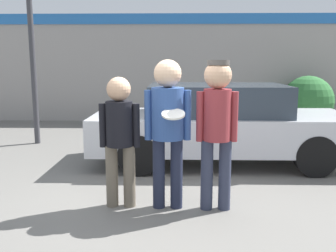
{
  "coord_description": "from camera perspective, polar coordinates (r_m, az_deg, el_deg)",
  "views": [
    {
      "loc": [
        0.31,
        -4.5,
        1.81
      ],
      "look_at": [
        0.19,
        0.14,
        1.01
      ],
      "focal_mm": 40.0,
      "sensor_mm": 36.0,
      "label": 1
    }
  ],
  "objects": [
    {
      "name": "person_left",
      "position": [
        4.64,
        -7.37,
        -0.86
      ],
      "size": [
        0.5,
        0.33,
        1.63
      ],
      "color": "#665B4C",
      "rests_on": "ground"
    },
    {
      "name": "ground_plane",
      "position": [
        4.86,
        -2.38,
        -12.09
      ],
      "size": [
        56.0,
        56.0,
        0.0
      ],
      "primitive_type": "plane",
      "color": "#66635E"
    },
    {
      "name": "parked_car_near",
      "position": [
        6.73,
        7.95,
        0.39
      ],
      "size": [
        4.53,
        1.78,
        1.41
      ],
      "color": "#B7BABF",
      "rests_on": "ground"
    },
    {
      "name": "person_middle_with_frisbee",
      "position": [
        4.52,
        -0.05,
        1.05
      ],
      "size": [
        0.56,
        0.61,
        1.84
      ],
      "color": "#1E2338",
      "rests_on": "ground"
    },
    {
      "name": "storefront_building",
      "position": [
        11.44,
        -0.13,
        8.9
      ],
      "size": [
        24.0,
        0.22,
        3.2
      ],
      "color": "gray",
      "rests_on": "ground"
    },
    {
      "name": "shrub",
      "position": [
        11.21,
        20.49,
        3.56
      ],
      "size": [
        1.42,
        1.42,
        1.42
      ],
      "color": "#2D6B33",
      "rests_on": "ground"
    },
    {
      "name": "person_right",
      "position": [
        4.51,
        7.47,
        0.84
      ],
      "size": [
        0.5,
        0.33,
        1.83
      ],
      "color": "#2D3347",
      "rests_on": "ground"
    }
  ]
}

